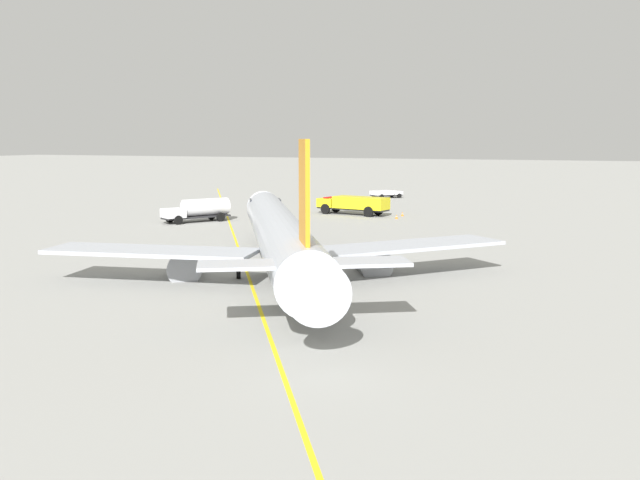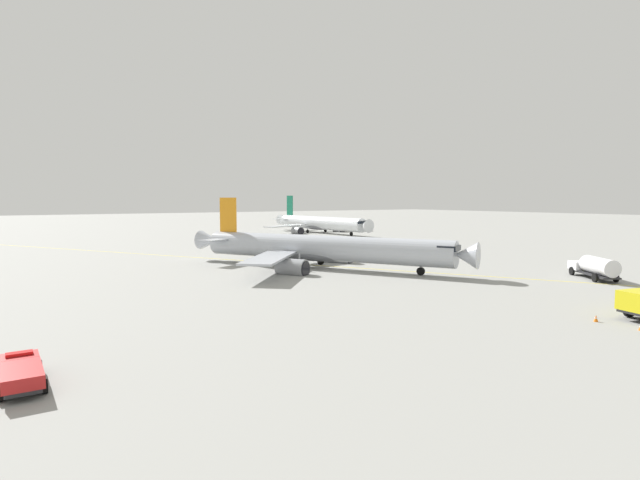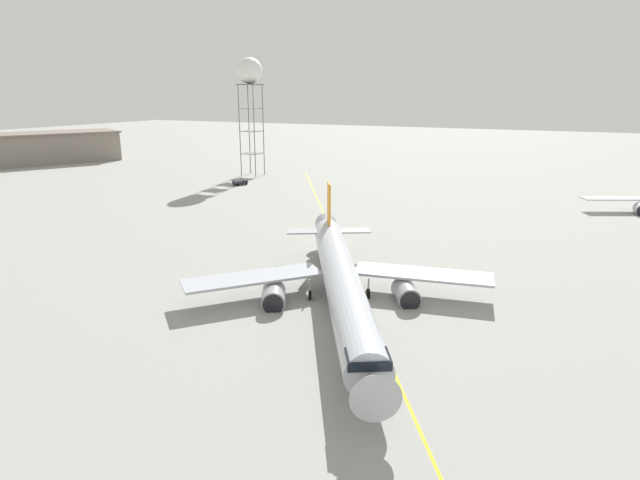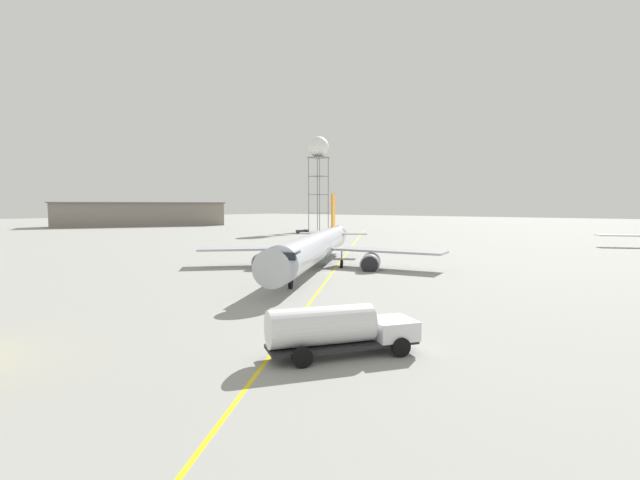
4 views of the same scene
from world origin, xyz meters
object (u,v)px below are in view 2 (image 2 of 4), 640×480
at_px(fuel_tanker_truck, 595,267).
at_px(airliner_secondary, 319,224).
at_px(ops_pickup_truck, 21,372).
at_px(safety_cone_near, 596,318).
at_px(airliner_main, 319,249).

bearing_deg(fuel_tanker_truck, airliner_secondary, 22.42).
height_order(ops_pickup_truck, fuel_tanker_truck, fuel_tanker_truck).
relative_size(ops_pickup_truck, fuel_tanker_truck, 0.65).
relative_size(airliner_secondary, safety_cone_near, 79.45).
relative_size(airliner_secondary, fuel_tanker_truck, 5.16).
height_order(ops_pickup_truck, safety_cone_near, ops_pickup_truck).
xyz_separation_m(ops_pickup_truck, fuel_tanker_truck, (-3.03, 63.04, 0.75)).
bearing_deg(safety_cone_near, airliner_secondary, 158.93).
relative_size(airliner_main, fuel_tanker_truck, 4.87).
bearing_deg(ops_pickup_truck, airliner_secondary, -40.07).
distance_m(airliner_main, airliner_secondary, 76.46).
distance_m(airliner_main, fuel_tanker_truck, 36.66).
distance_m(airliner_secondary, fuel_tanker_truck, 93.67).
xyz_separation_m(ops_pickup_truck, safety_cone_near, (9.14, 40.77, -0.53)).
distance_m(airliner_secondary, safety_cone_near, 111.61).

